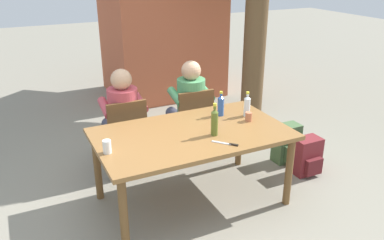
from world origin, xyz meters
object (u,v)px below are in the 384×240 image
(person_in_plaid_shirt, at_px, (188,103))
(cup_terracotta, at_px, (249,117))
(chair_far_left, at_px, (125,132))
(bottle_clear, at_px, (247,106))
(brick_kiosk, at_px, (161,9))
(bottle_blue, at_px, (221,105))
(cup_white, at_px, (107,147))
(bottle_olive, at_px, (215,122))
(table_knife, at_px, (227,144))
(dining_table, at_px, (192,140))
(person_in_white_shirt, at_px, (122,114))
(backpack_by_far_side, at_px, (307,157))
(chair_far_right, at_px, (192,120))
(backpack_by_near_side, at_px, (287,144))

(person_in_plaid_shirt, height_order, cup_terracotta, person_in_plaid_shirt)
(chair_far_left, relative_size, bottle_clear, 3.39)
(brick_kiosk, bearing_deg, bottle_blue, -100.99)
(cup_white, bearing_deg, bottle_olive, -3.99)
(table_knife, bearing_deg, bottle_olive, 92.02)
(bottle_clear, distance_m, cup_white, 1.50)
(dining_table, relative_size, cup_terracotta, 19.95)
(person_in_plaid_shirt, distance_m, bottle_blue, 0.71)
(person_in_white_shirt, bearing_deg, backpack_by_far_side, -29.16)
(chair_far_left, relative_size, table_knife, 4.48)
(chair_far_right, bearing_deg, bottle_blue, -85.39)
(brick_kiosk, bearing_deg, chair_far_right, -104.38)
(cup_white, height_order, backpack_by_near_side, cup_white)
(bottle_blue, bearing_deg, dining_table, -150.60)
(person_in_white_shirt, xyz_separation_m, person_in_plaid_shirt, (0.80, 0.00, 0.00))
(chair_far_right, height_order, cup_terracotta, chair_far_right)
(person_in_white_shirt, relative_size, table_knife, 6.08)
(cup_terracotta, height_order, table_knife, cup_terracotta)
(bottle_blue, xyz_separation_m, brick_kiosk, (0.60, 3.10, 0.58))
(chair_far_right, xyz_separation_m, bottle_olive, (-0.24, -0.97, 0.39))
(bottle_clear, bearing_deg, table_knife, -136.72)
(chair_far_left, xyz_separation_m, backpack_by_near_side, (1.76, -0.56, -0.27))
(person_in_plaid_shirt, xyz_separation_m, backpack_by_near_side, (0.96, -0.67, -0.44))
(backpack_by_far_side, distance_m, brick_kiosk, 3.64)
(chair_far_right, bearing_deg, brick_kiosk, 75.62)
(backpack_by_near_side, bearing_deg, dining_table, -168.94)
(bottle_clear, height_order, bottle_olive, bottle_olive)
(cup_terracotta, xyz_separation_m, brick_kiosk, (0.43, 3.35, 0.64))
(cup_white, bearing_deg, table_knife, -16.20)
(bottle_olive, xyz_separation_m, bottle_blue, (0.29, 0.39, -0.02))
(cup_white, bearing_deg, bottle_clear, 7.67)
(person_in_white_shirt, relative_size, backpack_by_far_side, 2.82)
(chair_far_right, relative_size, bottle_blue, 3.40)
(dining_table, bearing_deg, bottle_clear, 10.34)
(chair_far_left, distance_m, cup_terracotta, 1.34)
(bottle_clear, distance_m, bottle_blue, 0.26)
(bottle_clear, relative_size, bottle_blue, 1.00)
(person_in_plaid_shirt, relative_size, table_knife, 6.08)
(person_in_white_shirt, height_order, cup_terracotta, person_in_white_shirt)
(bottle_olive, height_order, cup_white, bottle_olive)
(dining_table, height_order, chair_far_right, chair_far_right)
(person_in_white_shirt, bearing_deg, backpack_by_near_side, -20.78)
(cup_terracotta, bearing_deg, chair_far_left, 141.06)
(cup_terracotta, height_order, backpack_by_near_side, cup_terracotta)
(bottle_olive, xyz_separation_m, cup_white, (-0.96, 0.07, -0.07))
(dining_table, height_order, bottle_olive, bottle_olive)
(cup_terracotta, relative_size, backpack_by_far_side, 0.21)
(bottle_clear, bearing_deg, backpack_by_far_side, -14.60)
(person_in_white_shirt, height_order, person_in_plaid_shirt, same)
(cup_white, height_order, table_knife, cup_white)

